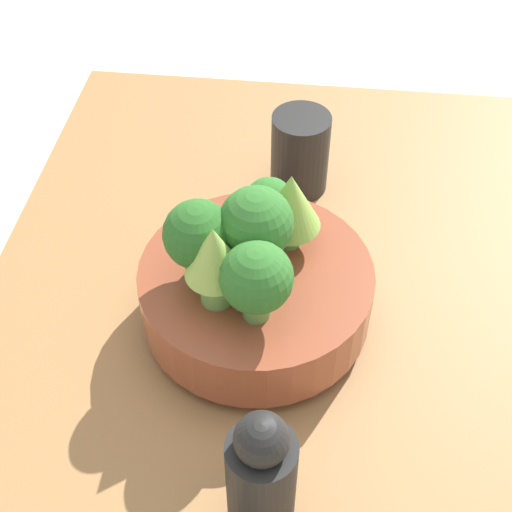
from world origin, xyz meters
TOP-DOWN VIEW (x-y plane):
  - ground_plane at (0.00, 0.00)m, footprint 6.00×6.00m
  - table at (0.00, 0.00)m, footprint 0.84×0.61m
  - bowl at (-0.01, -0.03)m, footprint 0.21×0.21m
  - romanesco_piece_near at (0.03, -0.06)m, footprint 0.05×0.05m
  - broccoli_floret_right at (0.04, -0.02)m, footprint 0.06×0.06m
  - broccoli_floret_center at (-0.01, -0.03)m, footprint 0.06×0.06m
  - romanesco_piece_far at (-0.05, -0.00)m, footprint 0.06×0.06m
  - broccoli_floret_front at (-0.00, -0.07)m, footprint 0.06×0.06m
  - broccoli_floret_left at (-0.06, -0.02)m, footprint 0.05×0.05m
  - cup at (-0.21, -0.00)m, footprint 0.06×0.06m
  - pepper_mill at (0.19, 0.00)m, footprint 0.05×0.05m

SIDE VIEW (x-z plane):
  - ground_plane at x=0.00m, z-range 0.00..0.00m
  - table at x=0.00m, z-range 0.00..0.04m
  - bowl at x=-0.01m, z-range 0.04..0.11m
  - cup at x=-0.21m, z-range 0.04..0.13m
  - pepper_mill at x=0.19m, z-range 0.03..0.18m
  - broccoli_floret_left at x=-0.06m, z-range 0.11..0.18m
  - broccoli_floret_right at x=0.04m, z-range 0.12..0.19m
  - broccoli_floret_front at x=0.00m, z-range 0.12..0.20m
  - romanesco_piece_far at x=-0.05m, z-range 0.12..0.20m
  - romanesco_piece_near at x=0.03m, z-range 0.12..0.20m
  - broccoli_floret_center at x=-0.01m, z-range 0.12..0.21m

